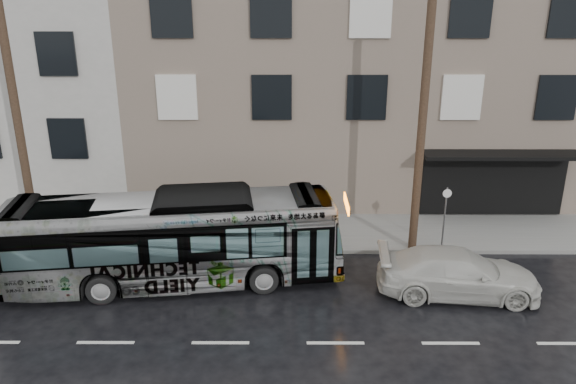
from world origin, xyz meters
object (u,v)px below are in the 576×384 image
object	(u,v)px
sign_post	(444,219)
utility_pole_rear	(19,130)
utility_pole_front	(422,131)
dark_sedan	(2,266)
white_sedan	(458,273)
bus	(171,239)

from	to	relation	value
sign_post	utility_pole_rear	bearing A→B (deg)	180.00
utility_pole_front	sign_post	world-z (taller)	utility_pole_front
sign_post	dark_sedan	xyz separation A→B (m)	(-15.00, -2.77, -0.54)
utility_pole_front	white_sedan	world-z (taller)	utility_pole_front
utility_pole_front	dark_sedan	world-z (taller)	utility_pole_front
white_sedan	utility_pole_rear	bearing A→B (deg)	83.10
sign_post	bus	size ratio (longest dim) A/B	0.22
sign_post	dark_sedan	size ratio (longest dim) A/B	0.49
utility_pole_front	utility_pole_rear	xyz separation A→B (m)	(-14.00, 0.00, 0.00)
utility_pole_front	bus	size ratio (longest dim) A/B	0.81
sign_post	white_sedan	size ratio (longest dim) A/B	0.47
utility_pole_rear	bus	xyz separation A→B (m)	(5.55, -2.29, -3.10)
utility_pole_rear	bus	bearing A→B (deg)	-22.48
utility_pole_front	bus	world-z (taller)	utility_pole_front
dark_sedan	sign_post	bearing A→B (deg)	-78.36
sign_post	white_sedan	xyz separation A→B (m)	(-0.30, -3.07, -0.61)
white_sedan	sign_post	bearing A→B (deg)	-0.70
sign_post	white_sedan	world-z (taller)	sign_post
white_sedan	dark_sedan	world-z (taller)	dark_sedan
utility_pole_front	dark_sedan	size ratio (longest dim) A/B	1.83
utility_pole_rear	white_sedan	distance (m)	15.62
utility_pole_rear	utility_pole_front	bearing A→B (deg)	0.00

